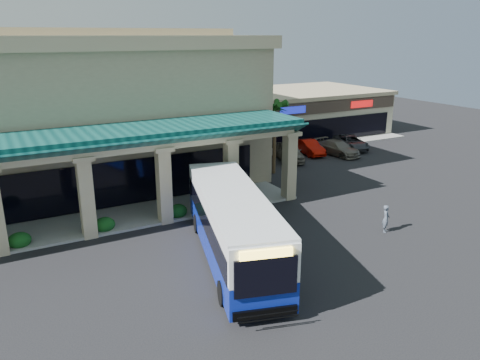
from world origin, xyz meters
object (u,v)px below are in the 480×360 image
transit_bus (233,226)px  pedestrian (386,219)px  car_gray (351,142)px  car_red (338,148)px  car_white (309,147)px  car_silver (289,152)px

transit_bus → pedestrian: 9.46m
transit_bus → car_gray: (21.52, 15.54, -1.08)m
car_red → car_gray: size_ratio=0.97×
transit_bus → car_gray: size_ratio=2.57×
transit_bus → pedestrian: bearing=8.1°
car_gray → car_white: bearing=-165.8°
car_white → car_gray: 4.99m
car_red → car_silver: bearing=166.4°
transit_bus → car_red: size_ratio=2.65×
pedestrian → car_white: pedestrian is taller
pedestrian → car_silver: 16.59m
car_white → car_gray: size_ratio=0.85×
pedestrian → car_gray: 20.75m
transit_bus → pedestrian: (9.33, -1.24, -0.94)m
car_white → car_gray: bearing=5.1°
car_silver → car_white: (2.99, 0.99, -0.13)m
transit_bus → car_silver: (13.55, 14.80, -0.94)m
car_white → car_gray: car_white is taller
car_white → car_silver: bearing=-153.7°
car_white → car_gray: (4.98, -0.25, -0.01)m
car_red → car_gray: car_red is taller
car_white → car_red: (2.17, -1.58, -0.00)m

